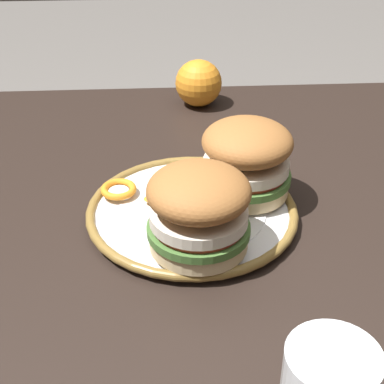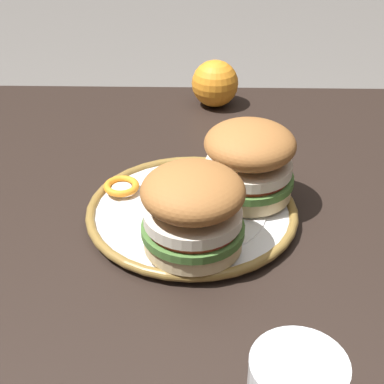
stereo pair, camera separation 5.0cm
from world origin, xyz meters
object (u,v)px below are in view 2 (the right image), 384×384
object	(u,v)px
whole_orange	(215,83)
sandwich_half_left	(249,160)
dinner_plate	(192,212)
dining_table	(180,277)
sandwich_half_right	(193,209)

from	to	relation	value
whole_orange	sandwich_half_left	bearing A→B (deg)	-83.09
dinner_plate	whole_orange	xyz separation A→B (m)	(0.03, 0.36, 0.03)
dinner_plate	whole_orange	world-z (taller)	whole_orange
dining_table	sandwich_half_left	xyz separation A→B (m)	(0.09, 0.04, 0.16)
sandwich_half_left	whole_orange	distance (m)	0.33
dinner_plate	whole_orange	bearing A→B (deg)	84.69
dining_table	sandwich_half_right	xyz separation A→B (m)	(0.02, -0.07, 0.16)
dining_table	whole_orange	bearing A→B (deg)	82.30
dining_table	dinner_plate	size ratio (longest dim) A/B	4.99
sandwich_half_right	whole_orange	size ratio (longest dim) A/B	1.86
dinner_plate	whole_orange	size ratio (longest dim) A/B	3.28
dinner_plate	sandwich_half_right	distance (m)	0.10
sandwich_half_left	dining_table	bearing A→B (deg)	-154.28
sandwich_half_left	whole_orange	xyz separation A→B (m)	(-0.04, 0.33, -0.03)
dining_table	sandwich_half_right	distance (m)	0.18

